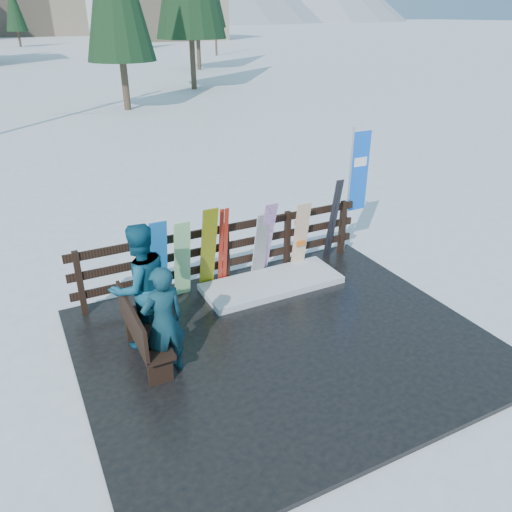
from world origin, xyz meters
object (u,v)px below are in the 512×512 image
snowboard_2 (208,249)px  person_back (141,287)px  snowboard_4 (261,246)px  snowboard_5 (301,236)px  rental_flag (357,177)px  snowboard_0 (159,262)px  person_front (164,322)px  snowboard_1 (182,260)px  snowboard_3 (266,240)px  bench (141,330)px

snowboard_2 → person_back: 1.80m
snowboard_4 → person_back: (-2.50, -1.04, 0.30)m
snowboard_5 → snowboard_2: bearing=180.0°
snowboard_2 → rental_flag: rental_flag is taller
snowboard_4 → snowboard_5: size_ratio=0.98×
snowboard_0 → rental_flag: bearing=3.7°
snowboard_5 → rental_flag: (1.43, 0.27, 0.91)m
rental_flag → person_front: size_ratio=1.58×
snowboard_2 → snowboard_1: bearing=-180.0°
person_front → snowboard_4: bearing=-150.5°
snowboard_2 → person_front: bearing=-126.8°
snowboard_1 → snowboard_3: (1.63, 0.00, 0.04)m
person_front → rental_flag: bearing=-163.7°
bench → rental_flag: rental_flag is taller
person_back → snowboard_1: bearing=-146.1°
person_front → snowboard_0: bearing=-113.0°
snowboard_3 → person_back: bearing=-158.3°
snowboard_4 → person_back: bearing=-157.4°
rental_flag → person_back: rental_flag is taller
snowboard_0 → person_back: (-0.57, -1.04, 0.19)m
snowboard_3 → snowboard_4: snowboard_3 is taller
snowboard_3 → snowboard_5: bearing=-0.0°
snowboard_1 → bench: bearing=-128.1°
snowboard_4 → person_front: bearing=-142.5°
snowboard_2 → snowboard_4: (1.03, -0.00, -0.15)m
snowboard_3 → rental_flag: rental_flag is taller
person_front → person_back: bearing=-92.9°
person_back → snowboard_5: bearing=-175.6°
snowboard_1 → person_front: 2.07m
snowboard_1 → snowboard_5: size_ratio=1.06×
snowboard_0 → snowboard_2: size_ratio=0.94×
snowboard_3 → bench: bearing=-152.3°
snowboard_0 → snowboard_4: size_ratio=1.16×
person_back → person_front: bearing=82.3°
bench → snowboard_4: snowboard_4 is taller
snowboard_1 → person_back: 1.45m
snowboard_2 → snowboard_4: bearing=-0.0°
snowboard_1 → person_back: person_back is taller
rental_flag → snowboard_4: bearing=-173.3°
snowboard_0 → rental_flag: rental_flag is taller
snowboard_0 → snowboard_4: bearing=-0.0°
snowboard_5 → rental_flag: 1.72m
bench → rental_flag: size_ratio=0.58×
snowboard_2 → rental_flag: bearing=4.6°
snowboard_4 → person_front: person_front is taller
snowboard_0 → snowboard_3: bearing=0.0°
snowboard_4 → snowboard_5: bearing=0.0°
bench → rental_flag: 5.36m
snowboard_2 → snowboard_5: snowboard_2 is taller
snowboard_1 → person_front: bearing=-116.0°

